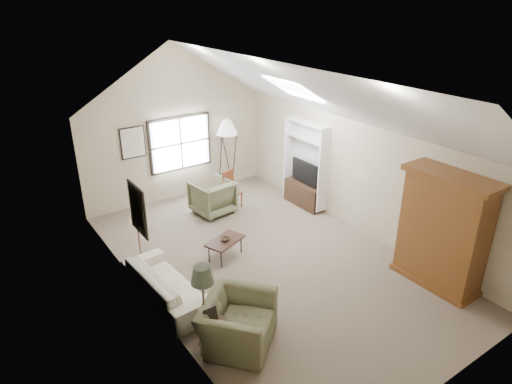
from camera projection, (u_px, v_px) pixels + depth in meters
room_shell at (269, 106)px, 8.04m from camera, size 5.01×8.01×4.00m
window at (180, 143)px, 11.78m from camera, size 1.72×0.08×1.42m
skylight at (294, 89)px, 9.39m from camera, size 0.80×1.20×0.52m
wall_art at (135, 173)px, 9.11m from camera, size 1.97×3.71×0.88m
armoire at (443, 231)px, 8.24m from camera, size 0.60×1.50×2.20m
tv_alcove at (306, 163)px, 11.30m from camera, size 0.32×1.30×2.10m
media_console at (304, 195)px, 11.63m from camera, size 0.34×1.18×0.60m
tv_panel at (305, 172)px, 11.38m from camera, size 0.05×0.90×0.55m
sofa at (167, 284)px, 8.09m from camera, size 0.94×2.13×0.61m
armchair_near at (237, 322)px, 7.05m from camera, size 1.56×1.54×0.76m
armchair_far at (212, 197)px, 11.21m from camera, size 1.00×1.02×0.84m
coffee_table at (225, 249)px, 9.38m from camera, size 0.92×0.71×0.42m
bowl at (225, 239)px, 9.29m from camera, size 0.25×0.25×0.05m
side_table at (212, 338)px, 6.91m from camera, size 0.55×0.55×0.52m
side_chair at (233, 190)px, 11.47m from camera, size 0.44×0.44×0.95m
tripod_lamp at (228, 154)px, 12.42m from camera, size 0.73×0.73×1.98m
dark_lamp at (204, 306)px, 6.87m from camera, size 0.37×0.37×1.45m
tan_lamp at (139, 239)px, 8.85m from camera, size 0.28×0.28×1.31m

